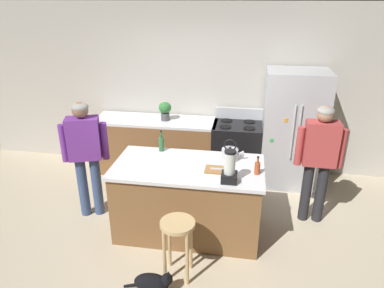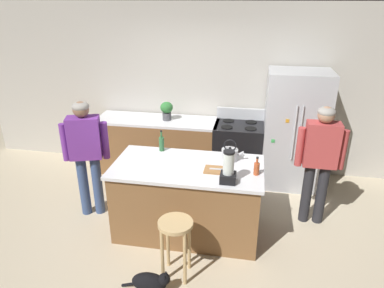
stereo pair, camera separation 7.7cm
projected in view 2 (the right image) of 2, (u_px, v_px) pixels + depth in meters
ground_plane at (188, 230)px, 4.48m from camera, size 14.00×14.00×0.00m
back_wall at (210, 89)px, 5.72m from camera, size 8.00×0.10×2.70m
kitchen_island at (188, 199)px, 4.30m from camera, size 1.78×0.92×0.92m
back_counter_run at (158, 145)px, 5.84m from camera, size 2.00×0.64×0.92m
refrigerator at (294, 130)px, 5.27m from camera, size 0.90×0.73×1.79m
stove_range at (238, 151)px, 5.59m from camera, size 0.76×0.65×1.10m
person_by_island_left at (86, 149)px, 4.47m from camera, size 0.59×0.33×1.59m
person_by_sink_right at (320, 155)px, 4.30m from camera, size 0.59×0.22×1.58m
bar_stool at (176, 234)px, 3.57m from camera, size 0.36×0.36×0.68m
cat at (151, 282)px, 3.52m from camera, size 0.52×0.18×0.26m
potted_plant at (167, 110)px, 5.56m from camera, size 0.20×0.20×0.30m
blender_appliance at (228, 169)px, 3.70m from camera, size 0.17×0.17×0.36m
bottle_olive_oil at (162, 143)px, 4.48m from camera, size 0.07×0.07×0.28m
bottle_cooking_sauce at (257, 168)px, 3.89m from camera, size 0.06×0.06×0.22m
tea_kettle at (230, 154)px, 4.24m from camera, size 0.28×0.20×0.27m
cutting_board at (217, 170)px, 3.99m from camera, size 0.30×0.20×0.02m
chef_knife at (219, 169)px, 3.98m from camera, size 0.22×0.03×0.01m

